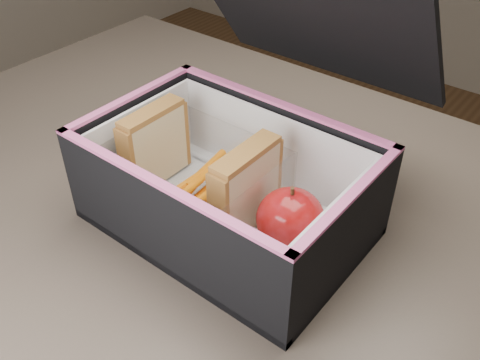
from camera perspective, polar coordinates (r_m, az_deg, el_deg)
name	(u,v)px	position (r m, az deg, el deg)	size (l,w,h in m)	color
kitchen_table	(250,282)	(0.70, 1.11, -10.78)	(1.20, 0.80, 0.75)	brown
lunch_bag	(231,177)	(0.60, -1.01, 0.32)	(0.31, 0.32, 0.28)	black
plastic_tub	(198,176)	(0.63, -4.46, 0.41)	(0.18, 0.13, 0.08)	white
sandwich_left	(155,145)	(0.66, -9.08, 3.70)	(0.02, 0.09, 0.10)	#DDC586
sandwich_right	(246,189)	(0.58, 0.65, -0.98)	(0.03, 0.09, 0.10)	#DDC586
carrot_sticks	(195,191)	(0.63, -4.80, -1.16)	(0.05, 0.13, 0.03)	orange
paper_napkin	(288,244)	(0.59, 5.14, -6.86)	(0.08, 0.08, 0.01)	white
red_apple	(290,219)	(0.56, 5.39, -4.20)	(0.09, 0.09, 0.08)	#970600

